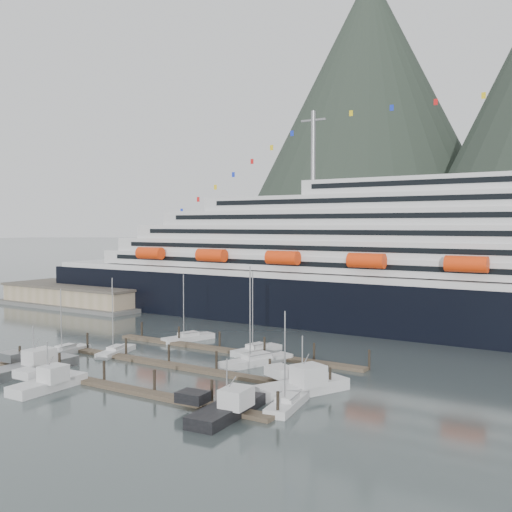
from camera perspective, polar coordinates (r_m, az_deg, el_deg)
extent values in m
plane|color=#465353|center=(85.18, -6.01, -11.40)|extent=(1600.00, 1600.00, 0.00)
cone|color=#202B21|center=(728.26, 10.72, 12.74)|extent=(340.00, 340.00, 340.00)
cube|color=black|center=(123.36, 20.04, -5.18)|extent=(210.00, 28.00, 12.00)
cube|color=silver|center=(122.62, 20.10, -2.17)|extent=(205.80, 27.44, 1.50)
cube|color=silver|center=(121.42, 22.42, -1.03)|extent=(185.00, 26.00, 3.20)
cube|color=black|center=(108.63, 21.17, -1.37)|extent=(175.75, 0.20, 1.00)
cube|color=black|center=(108.55, 22.29, 0.30)|extent=(171.00, 0.20, 1.00)
cylinder|color=gray|center=(135.36, 5.47, 10.26)|extent=(1.00, 1.00, 16.00)
cylinder|color=#FF3B0D|center=(142.41, -10.04, 0.27)|extent=(7.00, 2.80, 2.80)
cylinder|color=#FF3B0D|center=(130.83, -4.26, 0.08)|extent=(7.00, 2.80, 2.80)
cylinder|color=#FF3B0D|center=(120.83, 2.56, -0.16)|extent=(7.00, 2.80, 2.80)
cylinder|color=#FF3B0D|center=(112.84, 10.48, -0.43)|extent=(7.00, 2.80, 2.80)
cylinder|color=#FF3B0D|center=(107.30, 19.40, -0.73)|extent=(7.00, 2.80, 2.80)
cube|color=#595956|center=(164.47, -16.45, -4.41)|extent=(46.00, 20.00, 1.20)
cube|color=tan|center=(164.21, -16.46, -3.65)|extent=(42.00, 16.00, 5.00)
cube|color=#595147|center=(163.92, -16.47, -2.71)|extent=(43.00, 17.00, 0.60)
cube|color=#4C4031|center=(81.28, -13.36, -11.99)|extent=(48.00, 2.00, 0.50)
cylinder|color=black|center=(97.52, -21.57, -8.90)|extent=(0.36, 0.36, 3.20)
cylinder|color=black|center=(90.49, -18.20, -9.76)|extent=(0.36, 0.36, 3.20)
cylinder|color=black|center=(83.84, -14.26, -10.72)|extent=(0.36, 0.36, 3.20)
cylinder|color=black|center=(77.67, -9.65, -11.78)|extent=(0.36, 0.36, 3.20)
cylinder|color=black|center=(72.10, -4.23, -12.91)|extent=(0.36, 0.36, 3.20)
cylinder|color=black|center=(67.27, 2.09, -14.08)|extent=(0.36, 0.36, 3.20)
cube|color=#4C4031|center=(90.46, -7.31, -10.39)|extent=(48.00, 2.00, 0.50)
cylinder|color=black|center=(105.43, -15.76, -7.91)|extent=(0.36, 0.36, 3.20)
cylinder|color=black|center=(98.97, -12.27, -8.58)|extent=(0.36, 0.36, 3.20)
cylinder|color=black|center=(92.93, -8.30, -9.31)|extent=(0.36, 0.36, 3.20)
cylinder|color=black|center=(87.40, -3.79, -10.07)|extent=(0.36, 0.36, 3.20)
cylinder|color=black|center=(82.49, 1.33, -10.86)|extent=(0.36, 0.36, 3.20)
cylinder|color=black|center=(78.30, 7.07, -11.64)|extent=(0.36, 0.36, 3.20)
cube|color=#4C4031|center=(100.49, -2.46, -9.01)|extent=(48.00, 2.00, 0.50)
cylinder|color=black|center=(114.28, -10.83, -7.01)|extent=(0.36, 0.36, 3.20)
cylinder|color=black|center=(108.34, -7.35, -7.53)|extent=(0.36, 0.36, 3.20)
cylinder|color=black|center=(102.86, -3.48, -8.08)|extent=(0.36, 0.36, 3.20)
cylinder|color=black|center=(97.89, 0.81, -8.64)|extent=(0.36, 0.36, 3.20)
cylinder|color=black|center=(93.53, 5.55, -9.21)|extent=(0.36, 0.36, 3.20)
cylinder|color=black|center=(89.86, 10.73, -9.75)|extent=(0.36, 0.36, 3.20)
cube|color=silver|center=(104.06, -17.66, -8.73)|extent=(2.91, 8.73, 1.34)
cube|color=silver|center=(103.89, -17.67, -8.27)|extent=(2.06, 3.11, 0.77)
cylinder|color=gray|center=(102.51, -18.07, -5.75)|extent=(0.15, 0.15, 9.94)
cube|color=silver|center=(101.65, -13.19, -8.95)|extent=(4.55, 9.23, 1.25)
cube|color=silver|center=(101.49, -13.20, -8.52)|extent=(2.53, 3.48, 0.71)
cylinder|color=gray|center=(99.76, -13.50, -5.41)|extent=(0.14, 0.14, 11.80)
cube|color=silver|center=(91.95, 0.05, -10.14)|extent=(6.82, 12.48, 1.56)
cube|color=silver|center=(91.72, 0.05, -9.52)|extent=(3.53, 4.78, 0.89)
cylinder|color=gray|center=(89.77, -0.57, -5.44)|extent=(0.18, 0.18, 13.95)
cube|color=silver|center=(110.87, -6.45, -7.89)|extent=(5.45, 10.50, 1.42)
cube|color=silver|center=(110.70, -6.45, -7.42)|extent=(2.97, 3.99, 0.81)
cylinder|color=gray|center=(109.30, -6.91, -4.71)|extent=(0.16, 0.16, 11.26)
cube|color=silver|center=(99.56, 0.07, -9.12)|extent=(4.68, 9.79, 1.47)
cube|color=silver|center=(99.37, 0.07, -8.58)|extent=(2.75, 3.67, 0.84)
cylinder|color=gray|center=(97.67, -0.32, -5.17)|extent=(0.17, 0.17, 12.65)
cube|color=silver|center=(71.26, 3.00, -14.07)|extent=(4.26, 9.37, 1.41)
cube|color=silver|center=(71.00, 3.00, -13.37)|extent=(2.57, 3.48, 0.80)
cylinder|color=gray|center=(68.92, 2.77, -9.59)|extent=(0.16, 0.16, 10.48)
cube|color=gray|center=(93.19, -20.40, -10.09)|extent=(3.93, 13.39, 2.05)
cube|color=gray|center=(96.99, -22.18, -8.83)|extent=(3.54, 2.99, 1.23)
cube|color=silver|center=(91.71, -19.93, -9.01)|extent=(2.94, 4.05, 2.25)
cube|color=black|center=(91.54, -19.94, -8.51)|extent=(2.73, 3.78, 0.51)
cylinder|color=gray|center=(92.43, -20.44, -7.83)|extent=(0.16, 0.16, 5.12)
cube|color=silver|center=(83.05, -19.20, -11.68)|extent=(3.82, 10.58, 1.90)
cube|color=silver|center=(85.76, -20.96, -10.44)|extent=(3.32, 2.42, 1.14)
cube|color=silver|center=(81.83, -18.74, -10.57)|extent=(2.78, 3.24, 2.09)
cube|color=black|center=(81.66, -18.75, -10.05)|extent=(2.58, 3.02, 0.48)
cylinder|color=gray|center=(82.25, -19.24, -9.35)|extent=(0.15, 0.15, 4.75)
cube|color=black|center=(68.33, -2.79, -14.73)|extent=(4.60, 12.13, 1.98)
cube|color=black|center=(70.28, -6.04, -13.19)|extent=(3.58, 2.90, 1.19)
cube|color=silver|center=(67.20, -1.90, -13.32)|extent=(3.07, 3.79, 2.17)
cube|color=black|center=(66.98, -1.90, -12.67)|extent=(2.85, 3.54, 0.49)
cylinder|color=gray|center=(67.32, -2.80, -11.81)|extent=(0.16, 0.16, 4.94)
cube|color=silver|center=(77.15, 4.42, -12.66)|extent=(8.69, 12.91, 2.24)
cube|color=silver|center=(80.42, 2.35, -10.94)|extent=(4.58, 4.03, 1.35)
cube|color=silver|center=(75.64, 5.01, -11.23)|extent=(4.37, 4.65, 2.47)
cube|color=black|center=(75.42, 5.01, -10.57)|extent=(4.06, 4.34, 0.56)
cylinder|color=gray|center=(76.14, 4.44, -9.66)|extent=(0.18, 0.18, 5.60)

